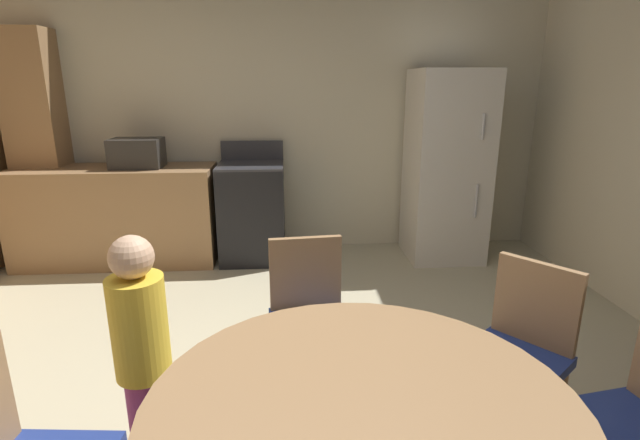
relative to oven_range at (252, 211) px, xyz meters
name	(u,v)px	position (x,y,z in m)	size (l,w,h in m)	color
ground_plane	(278,438)	(0.27, -2.47, -0.47)	(14.00, 14.00, 0.00)	beige
wall_back	(279,113)	(0.27, 0.40, 0.88)	(5.45, 0.12, 2.70)	beige
kitchen_counter	(117,216)	(-1.25, 0.00, -0.02)	(1.80, 0.60, 0.90)	#9E754C
pantry_column	(40,149)	(-1.93, 0.18, 0.58)	(0.44, 0.36, 2.10)	#9E754C
oven_range	(252,211)	(0.00, 0.00, 0.00)	(0.60, 0.60, 1.10)	black
refrigerator	(446,167)	(1.83, -0.05, 0.41)	(0.68, 0.68, 1.76)	silver
microwave	(137,153)	(-1.01, 0.00, 0.56)	(0.44, 0.32, 0.26)	#2D2B28
chair_north	(309,312)	(0.44, -2.16, 0.03)	(0.44, 0.44, 0.87)	#9E754C
chair_northeast	(520,345)	(1.38, -2.54, 0.03)	(0.56, 0.56, 0.87)	#9E754C
person_child	(143,356)	(-0.25, -2.65, 0.11)	(0.31, 0.31, 1.09)	#8C337A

